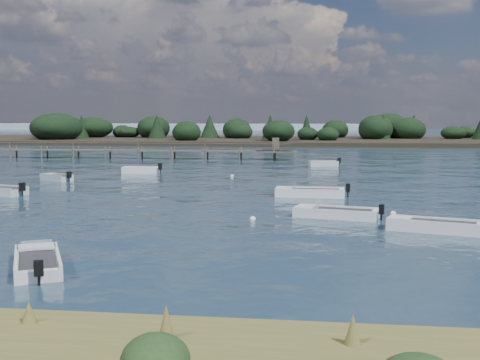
# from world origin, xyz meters

# --- Properties ---
(ground) EXTENTS (400.00, 400.00, 0.00)m
(ground) POSITION_xyz_m (0.00, 60.00, 0.00)
(ground) COLOR #182A38
(ground) RESTS_ON ground
(dinghy_near_olive) EXTENTS (3.13, 4.23, 1.05)m
(dinghy_near_olive) POSITION_xyz_m (-0.45, -6.65, 0.14)
(dinghy_near_olive) COLOR silver
(dinghy_near_olive) RESTS_ON ground
(tender_far_grey_b) EXTENTS (3.48, 1.96, 1.17)m
(tender_far_grey_b) POSITION_xyz_m (9.74, 38.64, 0.17)
(tender_far_grey_b) COLOR #AAAFB1
(tender_far_grey_b) RESTS_ON ground
(dinghy_mid_white_a) EXTENTS (4.68, 2.60, 1.08)m
(dinghy_mid_white_a) POSITION_xyz_m (10.06, 5.50, 0.14)
(dinghy_mid_white_a) COLOR silver
(dinghy_mid_white_a) RESTS_ON ground
(dinghy_extra_a) EXTENTS (4.57, 2.57, 1.13)m
(dinghy_extra_a) POSITION_xyz_m (14.43, 2.12, 0.15)
(dinghy_extra_a) COLOR silver
(dinghy_extra_a) RESTS_ON ground
(tender_far_white) EXTENTS (3.67, 1.33, 1.26)m
(tender_far_white) POSITION_xyz_m (-7.22, 28.20, 0.18)
(tender_far_white) COLOR silver
(tender_far_white) RESTS_ON ground
(dinghy_mid_white_b) EXTENTS (4.87, 1.81, 1.21)m
(dinghy_mid_white_b) POSITION_xyz_m (8.61, 13.68, 0.16)
(dinghy_mid_white_b) COLOR silver
(dinghy_mid_white_b) RESTS_ON ground
(tender_far_grey) EXTENTS (3.24, 2.57, 1.08)m
(tender_far_grey) POSITION_xyz_m (-12.24, 21.10, 0.15)
(tender_far_grey) COLOR #AAAFB1
(tender_far_grey) RESTS_ON ground
(buoy_b) EXTENTS (0.32, 0.32, 0.32)m
(buoy_b) POSITION_xyz_m (5.82, 4.36, 0.00)
(buoy_b) COLOR silver
(buoy_b) RESTS_ON ground
(buoy_d) EXTENTS (0.32, 0.32, 0.32)m
(buoy_d) POSITION_xyz_m (13.18, 7.04, 0.00)
(buoy_d) COLOR silver
(buoy_d) RESTS_ON ground
(buoy_e) EXTENTS (0.32, 0.32, 0.32)m
(buoy_e) POSITION_xyz_m (1.60, 26.60, 0.00)
(buoy_e) COLOR silver
(buoy_e) RESTS_ON ground
(jetty) EXTENTS (64.50, 3.20, 3.40)m
(jetty) POSITION_xyz_m (-21.74, 47.99, 0.98)
(jetty) COLOR #51473B
(jetty) RESTS_ON ground
(far_headland) EXTENTS (190.00, 40.00, 5.80)m
(far_headland) POSITION_xyz_m (25.00, 100.00, 1.96)
(far_headland) COLOR black
(far_headland) RESTS_ON ground
(distant_haze) EXTENTS (280.00, 20.00, 2.40)m
(distant_haze) POSITION_xyz_m (-90.00, 230.00, 0.00)
(distant_haze) COLOR #8F9FB1
(distant_haze) RESTS_ON ground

